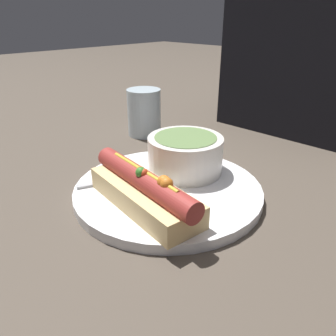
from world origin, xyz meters
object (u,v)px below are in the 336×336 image
at_px(hot_dog, 144,191).
at_px(drinking_glass, 144,112).
at_px(soup_bowl, 185,153).
at_px(spoon, 147,174).
at_px(seated_diner, 308,25).

bearing_deg(hot_dog, drinking_glass, 145.88).
height_order(hot_dog, soup_bowl, hot_dog).
height_order(soup_bowl, spoon, soup_bowl).
distance_m(spoon, drinking_glass, 0.24).
bearing_deg(hot_dog, seated_diner, 100.75).
bearing_deg(spoon, drinking_glass, 73.34).
height_order(soup_bowl, drinking_glass, drinking_glass).
relative_size(hot_dog, soup_bowl, 1.68).
xyz_separation_m(drinking_glass, seated_diner, (0.21, 0.26, 0.17)).
height_order(spoon, seated_diner, seated_diner).
bearing_deg(seated_diner, drinking_glass, -130.03).
bearing_deg(soup_bowl, drinking_glass, 154.19).
distance_m(drinking_glass, seated_diner, 0.37).
xyz_separation_m(hot_dog, spoon, (-0.06, 0.06, -0.02)).
bearing_deg(drinking_glass, spoon, -41.19).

